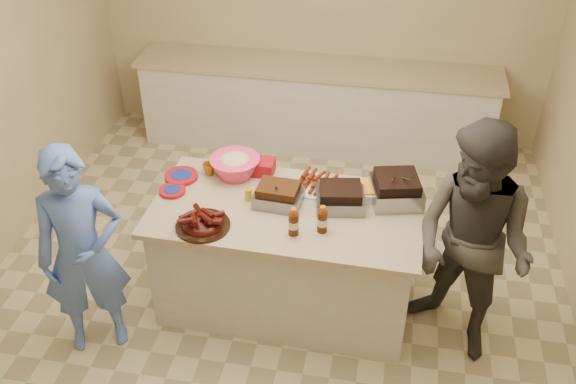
% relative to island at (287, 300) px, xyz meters
% --- Properties ---
extents(room, '(4.50, 5.00, 2.70)m').
position_rel_island_xyz_m(room, '(-0.13, 0.14, 0.00)').
color(room, '#CBB78A').
rests_on(room, ground).
extents(back_counter, '(3.60, 0.64, 0.90)m').
position_rel_island_xyz_m(back_counter, '(-0.13, 2.34, 0.45)').
color(back_counter, beige).
rests_on(back_counter, ground).
extents(island, '(1.88, 1.03, 0.88)m').
position_rel_island_xyz_m(island, '(0.00, 0.00, 0.00)').
color(island, beige).
rests_on(island, ground).
extents(rib_platter, '(0.39, 0.39, 0.15)m').
position_rel_island_xyz_m(rib_platter, '(-0.51, -0.30, 0.88)').
color(rib_platter, '#420B07').
rests_on(rib_platter, island).
extents(pulled_pork_tray, '(0.34, 0.26, 0.10)m').
position_rel_island_xyz_m(pulled_pork_tray, '(-0.07, 0.04, 0.88)').
color(pulled_pork_tray, '#47230F').
rests_on(pulled_pork_tray, island).
extents(brisket_tray, '(0.37, 0.32, 0.10)m').
position_rel_island_xyz_m(brisket_tray, '(0.35, 0.09, 0.88)').
color(brisket_tray, black).
rests_on(brisket_tray, island).
extents(roasting_pan, '(0.40, 0.40, 0.13)m').
position_rel_island_xyz_m(roasting_pan, '(0.73, 0.23, 0.88)').
color(roasting_pan, gray).
rests_on(roasting_pan, island).
extents(coleslaw_bowl, '(0.38, 0.38, 0.25)m').
position_rel_island_xyz_m(coleslaw_bowl, '(-0.44, 0.33, 0.88)').
color(coleslaw_bowl, '#F8386E').
rests_on(coleslaw_bowl, island).
extents(sausage_plate, '(0.40, 0.40, 0.05)m').
position_rel_island_xyz_m(sausage_plate, '(0.16, 0.28, 0.88)').
color(sausage_plate, silver).
rests_on(sausage_plate, island).
extents(mac_cheese_dish, '(0.36, 0.29, 0.09)m').
position_rel_island_xyz_m(mac_cheese_dish, '(0.59, 0.27, 0.88)').
color(mac_cheese_dish, orange).
rests_on(mac_cheese_dish, island).
extents(bbq_bottle_a, '(0.07, 0.07, 0.20)m').
position_rel_island_xyz_m(bbq_bottle_a, '(0.09, -0.27, 0.88)').
color(bbq_bottle_a, '#3B1B09').
rests_on(bbq_bottle_a, island).
extents(bbq_bottle_b, '(0.07, 0.07, 0.20)m').
position_rel_island_xyz_m(bbq_bottle_b, '(0.27, -0.20, 0.88)').
color(bbq_bottle_b, '#3B1B09').
rests_on(bbq_bottle_b, island).
extents(mustard_bottle, '(0.05, 0.05, 0.13)m').
position_rel_island_xyz_m(mustard_bottle, '(-0.28, 0.04, 0.88)').
color(mustard_bottle, gold).
rests_on(mustard_bottle, island).
extents(sauce_bowl, '(0.15, 0.05, 0.15)m').
position_rel_island_xyz_m(sauce_bowl, '(-0.10, 0.26, 0.88)').
color(sauce_bowl, silver).
rests_on(sauce_bowl, island).
extents(plate_stack_large, '(0.25, 0.25, 0.03)m').
position_rel_island_xyz_m(plate_stack_large, '(-0.83, 0.22, 0.88)').
color(plate_stack_large, maroon).
rests_on(plate_stack_large, island).
extents(plate_stack_small, '(0.19, 0.19, 0.03)m').
position_rel_island_xyz_m(plate_stack_small, '(-0.83, 0.04, 0.88)').
color(plate_stack_small, maroon).
rests_on(plate_stack_small, island).
extents(plastic_cup, '(0.10, 0.09, 0.10)m').
position_rel_island_xyz_m(plastic_cup, '(-0.64, 0.31, 0.88)').
color(plastic_cup, '#9D6911').
rests_on(plastic_cup, island).
extents(basket_stack, '(0.21, 0.16, 0.11)m').
position_rel_island_xyz_m(basket_stack, '(-0.28, 0.40, 0.88)').
color(basket_stack, maroon).
rests_on(basket_stack, island).
extents(guest_blue, '(1.18, 1.66, 0.37)m').
position_rel_island_xyz_m(guest_blue, '(-1.23, -0.60, 0.00)').
color(guest_blue, '#5378DB').
rests_on(guest_blue, ground).
extents(guest_gray, '(1.73, 1.87, 0.65)m').
position_rel_island_xyz_m(guest_gray, '(1.23, -0.16, 0.00)').
color(guest_gray, '#43413D').
rests_on(guest_gray, ground).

